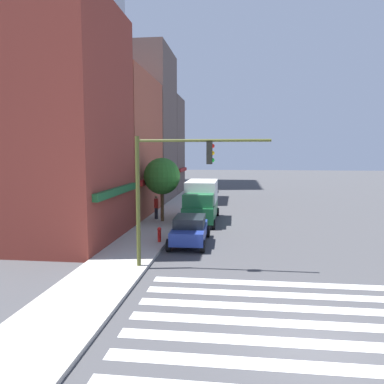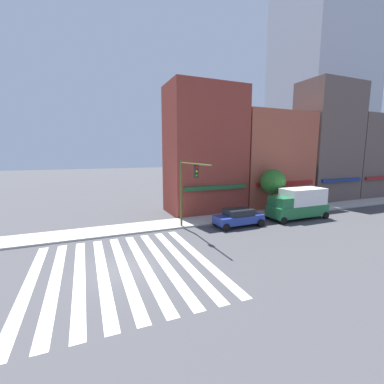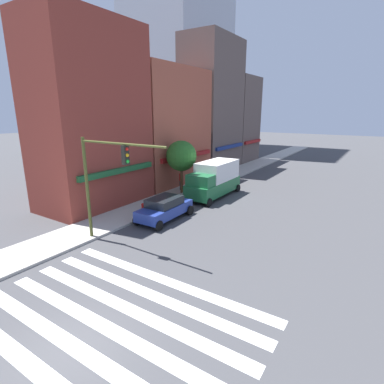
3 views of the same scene
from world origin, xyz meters
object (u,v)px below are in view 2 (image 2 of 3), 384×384
street_tree (273,182)px  fire_hydrant (226,216)px  traffic_signal (187,183)px  pedestrian_red_jacket (274,202)px  box_truck_green (298,203)px  sedan_blue (239,217)px

street_tree → fire_hydrant: bearing=-170.2°
traffic_signal → pedestrian_red_jacket: size_ratio=3.34×
traffic_signal → street_tree: (10.84, 2.54, -0.68)m
box_truck_green → fire_hydrant: box_truck_green is taller
traffic_signal → street_tree: traffic_signal is taller
traffic_signal → sedan_blue: (4.81, -0.26, -3.29)m
street_tree → sedan_blue: bearing=-155.1°
sedan_blue → traffic_signal: bearing=175.3°
traffic_signal → pedestrian_red_jacket: traffic_signal is taller
box_truck_green → street_tree: bearing=108.0°
traffic_signal → pedestrian_red_jacket: bearing=15.2°
pedestrian_red_jacket → street_tree: bearing=-86.8°
pedestrian_red_jacket → fire_hydrant: (-7.14, -1.72, -0.46)m
sedan_blue → box_truck_green: bearing=-1.5°
pedestrian_red_jacket → sedan_blue: bearing=-98.4°
traffic_signal → box_truck_green: (11.77, -0.26, -2.54)m
pedestrian_red_jacket → fire_hydrant: pedestrian_red_jacket is taller
pedestrian_red_jacket → fire_hydrant: size_ratio=2.10×
street_tree → traffic_signal: bearing=-166.8°
box_truck_green → pedestrian_red_jacket: bearing=92.0°
traffic_signal → box_truck_green: bearing=-1.3°
traffic_signal → sedan_blue: bearing=-3.1°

